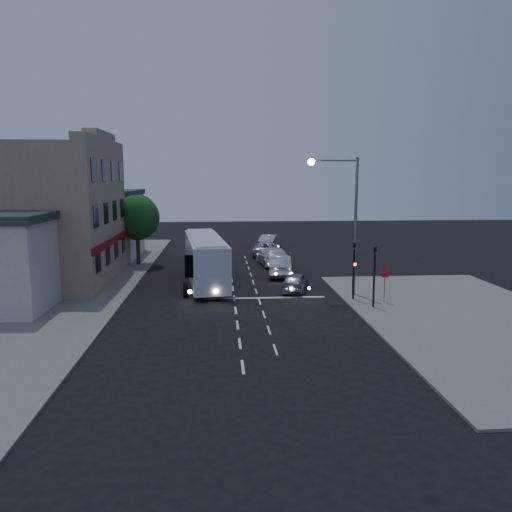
{
  "coord_description": "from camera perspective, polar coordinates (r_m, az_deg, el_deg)",
  "views": [
    {
      "loc": [
        -0.91,
        -29.84,
        7.83
      ],
      "look_at": [
        1.72,
        5.78,
        2.2
      ],
      "focal_mm": 35.0,
      "sensor_mm": 36.0,
      "label": 1
    }
  ],
  "objects": [
    {
      "name": "traffic_signal_side",
      "position": [
        30.57,
        13.39,
        -1.48
      ],
      "size": [
        0.18,
        0.15,
        4.1
      ],
      "color": "black",
      "rests_on": "sidewalk_near"
    },
    {
      "name": "sidewalk_near",
      "position": [
        30.36,
        23.39,
        -6.63
      ],
      "size": [
        12.0,
        24.0,
        0.12
      ],
      "primitive_type": "cube",
      "color": "slate",
      "rests_on": "ground"
    },
    {
      "name": "car_suv",
      "position": [
        34.79,
        4.52,
        -2.96
      ],
      "size": [
        2.61,
        4.17,
        1.32
      ],
      "primitive_type": "imported",
      "rotation": [
        0.0,
        0.0,
        2.85
      ],
      "color": "gray",
      "rests_on": "ground"
    },
    {
      "name": "street_tree",
      "position": [
        45.58,
        -13.47,
        4.52
      ],
      "size": [
        4.0,
        4.0,
        6.2
      ],
      "color": "black",
      "rests_on": "sidewalk_far"
    },
    {
      "name": "car_sedan_a",
      "position": [
        40.21,
        2.69,
        -1.09
      ],
      "size": [
        2.15,
        5.1,
        1.64
      ],
      "primitive_type": "imported",
      "rotation": [
        0.0,
        0.0,
        3.06
      ],
      "color": "silver",
      "rests_on": "ground"
    },
    {
      "name": "main_building",
      "position": [
        40.12,
        -23.27,
        4.42
      ],
      "size": [
        10.12,
        12.0,
        11.0
      ],
      "color": "#967961",
      "rests_on": "sidewalk_far"
    },
    {
      "name": "car_sedan_b",
      "position": [
        44.86,
        1.91,
        -0.03
      ],
      "size": [
        3.0,
        5.92,
        1.65
      ],
      "primitive_type": "imported",
      "rotation": [
        0.0,
        0.0,
        3.27
      ],
      "color": "white",
      "rests_on": "ground"
    },
    {
      "name": "sidewalk_far",
      "position": [
        40.48,
        -21.54,
        -2.74
      ],
      "size": [
        12.0,
        50.0,
        0.12
      ],
      "primitive_type": "cube",
      "color": "slate",
      "rests_on": "ground"
    },
    {
      "name": "car_extra",
      "position": [
        55.26,
        1.62,
        1.65
      ],
      "size": [
        3.18,
        5.16,
        1.61
      ],
      "primitive_type": "imported",
      "rotation": [
        0.0,
        0.0,
        2.81
      ],
      "color": "#BCBCBE",
      "rests_on": "ground"
    },
    {
      "name": "tour_bus",
      "position": [
        37.12,
        -5.83,
        -0.24
      ],
      "size": [
        3.66,
        11.8,
        3.56
      ],
      "rotation": [
        0.0,
        0.0,
        0.11
      ],
      "color": "silver",
      "rests_on": "ground"
    },
    {
      "name": "ground",
      "position": [
        30.86,
        -2.41,
        -5.75
      ],
      "size": [
        120.0,
        120.0,
        0.0
      ],
      "primitive_type": "plane",
      "color": "black"
    },
    {
      "name": "streetlight",
      "position": [
        33.15,
        10.24,
        5.19
      ],
      "size": [
        3.32,
        0.44,
        9.0
      ],
      "color": "slate",
      "rests_on": "sidewalk_near"
    },
    {
      "name": "regulatory_sign",
      "position": [
        31.93,
        14.53,
        -2.59
      ],
      "size": [
        0.45,
        0.12,
        2.2
      ],
      "color": "slate",
      "rests_on": "sidewalk_near"
    },
    {
      "name": "road_markings",
      "position": [
        34.13,
        -0.42,
        -4.3
      ],
      "size": [
        8.0,
        30.55,
        0.01
      ],
      "color": "silver",
      "rests_on": "ground"
    },
    {
      "name": "traffic_signal_main",
      "position": [
        32.24,
        11.15,
        -0.87
      ],
      "size": [
        0.25,
        0.35,
        4.1
      ],
      "color": "black",
      "rests_on": "sidewalk_near"
    },
    {
      "name": "car_sedan_c",
      "position": [
        50.53,
        1.11,
        0.85
      ],
      "size": [
        3.1,
        5.4,
        1.42
      ],
      "primitive_type": "imported",
      "rotation": [
        0.0,
        0.0,
        2.99
      ],
      "color": "#B7BAC0",
      "rests_on": "ground"
    },
    {
      "name": "low_building_north",
      "position": [
        51.6,
        -18.37,
        3.57
      ],
      "size": [
        9.4,
        9.4,
        6.5
      ],
      "color": "#BDB69A",
      "rests_on": "sidewalk_far"
    }
  ]
}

